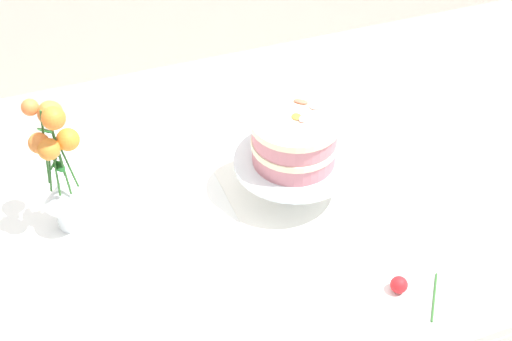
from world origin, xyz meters
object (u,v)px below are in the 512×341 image
Objects in this scene: cake_stand at (293,165)px; fallen_rose at (401,285)px; layer_cake at (295,139)px; flower_vase at (60,171)px; dining_table at (234,251)px.

cake_stand reaches higher than fallen_rose.
cake_stand is 2.37× the size of fallen_rose.
layer_cake is 0.54m from flower_vase.
dining_table is at bearing 130.55° from fallen_rose.
cake_stand is (0.18, 0.06, 0.17)m from dining_table.
dining_table is 3.98× the size of flower_vase.
flower_vase is at bearing 144.04° from fallen_rose.
flower_vase reaches higher than layer_cake.
fallen_rose is (0.09, -0.38, -0.14)m from layer_cake.
cake_stand is 0.54m from flower_vase.
dining_table is 6.69× the size of layer_cake.
flower_vase is at bearing 158.84° from dining_table.
dining_table is 0.26m from cake_stand.
cake_stand reaches higher than dining_table.
layer_cake is 0.60× the size of flower_vase.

